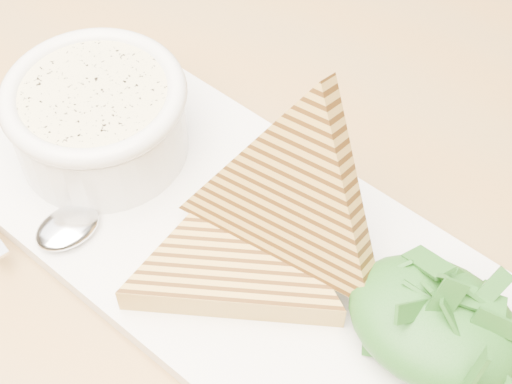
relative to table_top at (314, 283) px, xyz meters
The scene contains 11 objects.
table_top is the anchor object (origin of this frame).
table_leg_bl 0.80m from the table_top, 147.44° to the left, with size 0.06×0.06×0.70m, color olive.
platter 0.06m from the table_top, 158.79° to the right, with size 0.45×0.20×0.01m, color white.
soup_bowl 0.20m from the table_top, behind, with size 0.13×0.13×0.05m, color white.
soup 0.21m from the table_top, behind, with size 0.11×0.11×0.01m, color beige.
bowl_rim 0.21m from the table_top, behind, with size 0.13×0.13×0.01m, color white.
sandwich_flat 0.07m from the table_top, 139.42° to the right, with size 0.17×0.17×0.02m, color #B98F40, non-canonical shape.
sandwich_lean 0.09m from the table_top, behind, with size 0.17×0.17×0.09m, color #B98F40, non-canonical shape.
salad_base 0.11m from the table_top, ahead, with size 0.11×0.09×0.04m, color #0F430E.
arugula_pile 0.11m from the table_top, ahead, with size 0.11×0.10×0.05m, color #39702B, non-canonical shape.
spoon_bowl 0.18m from the table_top, 151.27° to the right, with size 0.04×0.05×0.01m, color silver.
Camera 1 is at (0.30, -0.09, 1.22)m, focal length 55.00 mm.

